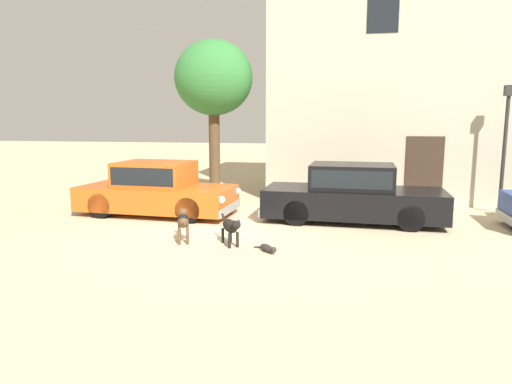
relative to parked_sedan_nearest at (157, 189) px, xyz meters
name	(u,v)px	position (x,y,z in m)	size (l,w,h in m)	color
ground_plane	(222,230)	(2.22, -1.41, -0.71)	(80.00, 80.00, 0.00)	#CCB78E
parked_sedan_nearest	(157,189)	(0.00, 0.00, 0.00)	(4.39, 2.05, 1.45)	#D15619
parked_sedan_second	(353,193)	(5.27, 0.10, 0.01)	(4.70, 1.94, 1.48)	black
apartment_block	(479,73)	(9.46, 5.51, 3.46)	(13.77, 5.64, 8.36)	#BCB299
stray_dog_spotted	(183,221)	(1.71, -2.63, -0.25)	(0.42, 0.92, 0.69)	brown
stray_dog_tan	(231,227)	(2.77, -2.72, -0.31)	(0.64, 0.93, 0.64)	black
stray_cat	(268,248)	(3.60, -3.05, -0.63)	(0.53, 0.51, 0.17)	#2D2B28
street_lamp	(506,132)	(9.32, 1.88, 1.55)	(0.22, 0.22, 3.50)	#2D2B28
acacia_tree_left	(213,80)	(0.85, 2.82, 3.14)	(2.52, 2.26, 5.11)	brown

